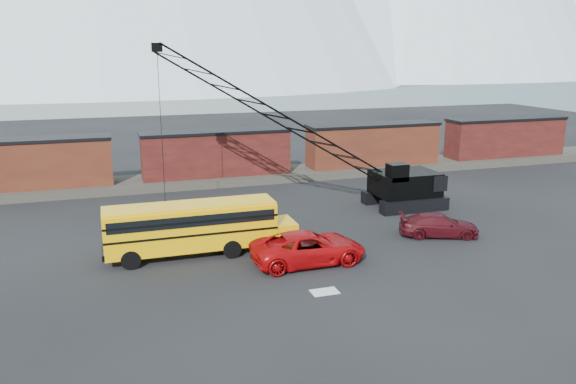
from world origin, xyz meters
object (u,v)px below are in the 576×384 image
object	(u,v)px
red_pickup	(308,248)
crawler_crane	(293,126)
school_bus	(197,226)
maroon_suv	(439,225)

from	to	relation	value
red_pickup	crawler_crane	bearing A→B (deg)	-14.30
red_pickup	crawler_crane	distance (m)	11.59
school_bus	maroon_suv	distance (m)	15.87
red_pickup	maroon_suv	xyz separation A→B (m)	(9.89, 1.92, -0.18)
crawler_crane	maroon_suv	bearing A→B (deg)	-46.19
maroon_suv	crawler_crane	size ratio (longest dim) A/B	0.24
school_bus	red_pickup	bearing A→B (deg)	-29.50
school_bus	maroon_suv	world-z (taller)	school_bus
red_pickup	maroon_suv	bearing A→B (deg)	-79.85
school_bus	crawler_crane	distance (m)	11.54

